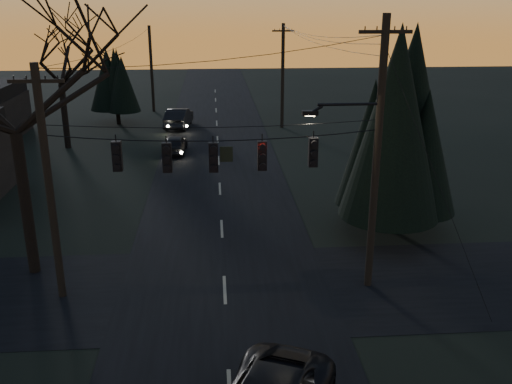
{
  "coord_description": "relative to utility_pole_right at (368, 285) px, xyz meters",
  "views": [
    {
      "loc": [
        -0.26,
        -9.2,
        10.5
      ],
      "look_at": [
        1.18,
        9.94,
        3.91
      ],
      "focal_mm": 40.0,
      "sensor_mm": 36.0,
      "label": 1
    }
  ],
  "objects": [
    {
      "name": "main_road",
      "position": [
        -5.5,
        10.0,
        0.01
      ],
      "size": [
        8.0,
        120.0,
        0.02
      ],
      "primitive_type": "cube",
      "color": "black",
      "rests_on": "ground"
    },
    {
      "name": "sedan_oncoming_a",
      "position": [
        -8.52,
        20.24,
        0.64
      ],
      "size": [
        1.7,
        3.82,
        1.28
      ],
      "primitive_type": "imported",
      "rotation": [
        0.0,
        0.0,
        3.09
      ],
      "color": "black",
      "rests_on": "ground"
    },
    {
      "name": "utility_pole_right",
      "position": [
        0.0,
        0.0,
        0.0
      ],
      "size": [
        5.0,
        0.3,
        10.0
      ],
      "primitive_type": null,
      "color": "black",
      "rests_on": "ground"
    },
    {
      "name": "utility_pole_far_l",
      "position": [
        -11.5,
        36.0,
        0.0
      ],
      "size": [
        0.3,
        0.3,
        8.0
      ],
      "primitive_type": null,
      "color": "black",
      "rests_on": "ground"
    },
    {
      "name": "sedan_oncoming_b",
      "position": [
        -8.7,
        28.71,
        0.81
      ],
      "size": [
        2.34,
        5.08,
        1.61
      ],
      "primitive_type": "imported",
      "rotation": [
        0.0,
        0.0,
        3.01
      ],
      "color": "black",
      "rests_on": "ground"
    },
    {
      "name": "evergreen_right",
      "position": [
        2.63,
        5.0,
        5.03
      ],
      "size": [
        4.95,
        4.95,
        8.87
      ],
      "color": "black",
      "rests_on": "ground"
    },
    {
      "name": "utility_pole_left",
      "position": [
        -11.5,
        0.0,
        0.0
      ],
      "size": [
        1.8,
        0.3,
        8.5
      ],
      "primitive_type": null,
      "color": "black",
      "rests_on": "ground"
    },
    {
      "name": "bare_tree_dist",
      "position": [
        -16.47,
        22.36,
        6.49
      ],
      "size": [
        7.51,
        7.51,
        9.29
      ],
      "color": "black",
      "rests_on": "ground"
    },
    {
      "name": "cross_road",
      "position": [
        -5.5,
        0.0,
        0.01
      ],
      "size": [
        60.0,
        7.0,
        0.02
      ],
      "primitive_type": "cube",
      "color": "black",
      "rests_on": "ground"
    },
    {
      "name": "bare_tree_left",
      "position": [
        -13.11,
        2.13,
        7.98
      ],
      "size": [
        9.59,
        9.59,
        11.42
      ],
      "color": "black",
      "rests_on": "ground"
    },
    {
      "name": "span_signal_assembly",
      "position": [
        -5.74,
        0.0,
        5.28
      ],
      "size": [
        11.5,
        0.44,
        1.55
      ],
      "color": "black",
      "rests_on": "ground"
    },
    {
      "name": "evergreen_dist",
      "position": [
        -14.0,
        30.38,
        3.47
      ],
      "size": [
        3.46,
        3.46,
        5.77
      ],
      "color": "black",
      "rests_on": "ground"
    },
    {
      "name": "utility_pole_far_r",
      "position": [
        0.0,
        28.0,
        0.0
      ],
      "size": [
        1.8,
        0.3,
        8.5
      ],
      "primitive_type": null,
      "color": "black",
      "rests_on": "ground"
    }
  ]
}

